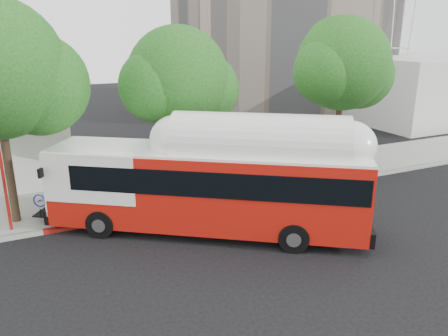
# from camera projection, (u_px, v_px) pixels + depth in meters

# --- Properties ---
(ground) EXTENTS (120.00, 120.00, 0.00)m
(ground) POSITION_uv_depth(u_px,v_px,m) (251.00, 235.00, 18.50)
(ground) COLOR black
(ground) RESTS_ON ground
(sidewalk) EXTENTS (60.00, 5.00, 0.15)m
(sidewalk) POSITION_uv_depth(u_px,v_px,m) (195.00, 186.00, 24.10)
(sidewalk) COLOR gray
(sidewalk) RESTS_ON ground
(curb_strip) EXTENTS (60.00, 0.30, 0.15)m
(curb_strip) POSITION_uv_depth(u_px,v_px,m) (214.00, 202.00, 21.86)
(curb_strip) COLOR gray
(curb_strip) RESTS_ON ground
(red_curb_segment) EXTENTS (10.00, 0.32, 0.16)m
(red_curb_segment) POSITION_uv_depth(u_px,v_px,m) (156.00, 212.00, 20.65)
(red_curb_segment) COLOR maroon
(red_curb_segment) RESTS_ON ground
(street_tree_left) EXTENTS (6.67, 5.80, 9.74)m
(street_tree_left) POSITION_uv_depth(u_px,v_px,m) (7.00, 74.00, 17.90)
(street_tree_left) COLOR #2D2116
(street_tree_left) RESTS_ON ground
(street_tree_mid) EXTENTS (5.75, 5.00, 8.62)m
(street_tree_mid) POSITION_uv_depth(u_px,v_px,m) (185.00, 81.00, 21.74)
(street_tree_mid) COLOR #2D2116
(street_tree_mid) RESTS_ON ground
(street_tree_right) EXTENTS (6.21, 5.40, 9.18)m
(street_tree_right) POSITION_uv_depth(u_px,v_px,m) (348.00, 67.00, 25.49)
(street_tree_right) COLOR #2D2116
(street_tree_right) RESTS_ON ground
(horizon_block) EXTENTS (20.00, 12.00, 6.00)m
(horizon_block) POSITION_uv_depth(u_px,v_px,m) (440.00, 87.00, 43.51)
(horizon_block) COLOR silver
(horizon_block) RESTS_ON ground
(transit_bus) EXTENTS (13.05, 9.94, 4.18)m
(transit_bus) POSITION_uv_depth(u_px,v_px,m) (209.00, 189.00, 18.34)
(transit_bus) COLOR #B7160C
(transit_bus) RESTS_ON ground
(signal_pole) EXTENTS (0.13, 0.44, 4.65)m
(signal_pole) POSITION_uv_depth(u_px,v_px,m) (4.00, 180.00, 18.04)
(signal_pole) COLOR #A81912
(signal_pole) RESTS_ON ground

